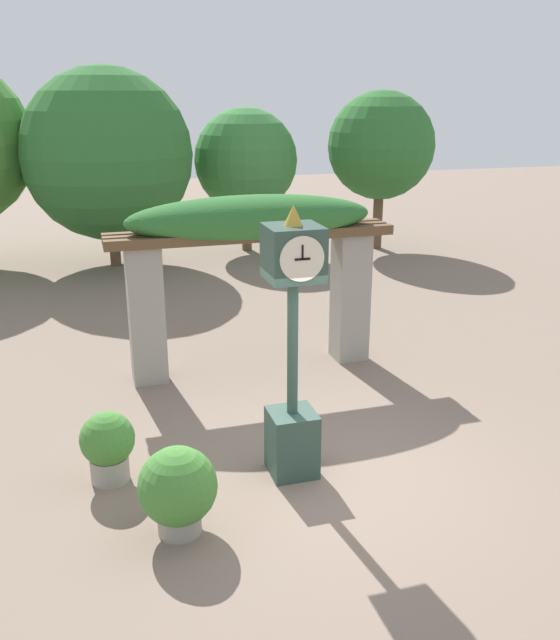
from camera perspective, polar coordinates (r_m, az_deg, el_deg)
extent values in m
plane|color=#7F6B5B|center=(8.34, 3.82, -12.79)|extent=(60.00, 60.00, 0.00)
cube|color=#2D473D|center=(8.16, 1.02, -10.26)|extent=(0.54, 0.54, 0.79)
cylinder|color=#2D473D|center=(7.67, 1.07, -2.50)|extent=(0.13, 0.13, 1.57)
cylinder|color=gold|center=(7.42, 1.10, 3.31)|extent=(0.20, 0.20, 0.04)
cube|color=#2D473D|center=(7.34, 1.12, 5.69)|extent=(0.59, 0.59, 0.59)
cylinder|color=beige|center=(7.06, 1.88, 5.16)|extent=(0.49, 0.02, 0.49)
cylinder|color=beige|center=(7.62, 0.42, 6.19)|extent=(0.49, 0.02, 0.49)
cube|color=black|center=(7.04, 1.91, 5.14)|extent=(0.17, 0.01, 0.02)
cube|color=black|center=(7.03, 1.92, 5.72)|extent=(0.02, 0.01, 0.15)
cone|color=gold|center=(7.26, 1.14, 8.83)|extent=(0.21, 0.21, 0.22)
cube|color=gray|center=(10.65, -11.20, 0.46)|extent=(0.53, 0.53, 2.18)
cube|color=gray|center=(11.43, 5.93, 1.97)|extent=(0.53, 0.53, 2.18)
cube|color=brown|center=(10.38, -2.05, 7.00)|extent=(4.52, 0.16, 0.15)
cube|color=brown|center=(10.63, -2.41, 7.27)|extent=(4.52, 0.16, 0.15)
cube|color=brown|center=(10.88, -2.76, 7.53)|extent=(4.52, 0.16, 0.15)
ellipsoid|color=#2D6B2D|center=(10.58, -2.43, 8.60)|extent=(3.89, 1.13, 0.70)
cylinder|color=gray|center=(8.37, -14.13, -12.02)|extent=(0.45, 0.45, 0.30)
sphere|color=#427F33|center=(8.18, -14.34, -9.66)|extent=(0.64, 0.64, 0.64)
cylinder|color=gray|center=(7.39, -8.45, -16.45)|extent=(0.45, 0.45, 0.24)
sphere|color=#427F33|center=(7.15, -8.61, -13.66)|extent=(0.82, 0.82, 0.82)
cylinder|color=brown|center=(18.41, -13.79, 6.58)|extent=(0.28, 0.28, 1.37)
sphere|color=#2D6B2D|center=(18.10, -14.33, 13.36)|extent=(4.30, 4.30, 4.30)
cylinder|color=brown|center=(19.70, -2.82, 8.11)|extent=(0.28, 0.28, 1.54)
sphere|color=#387A38|center=(19.46, -2.91, 13.28)|extent=(2.89, 2.89, 2.89)
cylinder|color=brown|center=(20.13, 8.23, 8.66)|extent=(0.28, 0.28, 1.89)
sphere|color=#2D6B2D|center=(19.89, 8.50, 14.34)|extent=(3.01, 3.01, 3.01)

